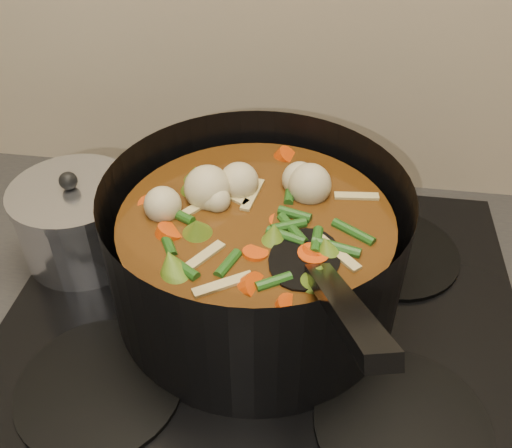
# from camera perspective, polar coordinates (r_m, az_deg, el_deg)

# --- Properties ---
(stovetop) EXTENTS (0.62, 0.54, 0.03)m
(stovetop) POSITION_cam_1_polar(r_m,az_deg,el_deg) (0.71, 0.69, -9.32)
(stovetop) COLOR black
(stovetop) RESTS_ON counter
(stockpot) EXTENTS (0.35, 0.45, 0.25)m
(stockpot) POSITION_cam_1_polar(r_m,az_deg,el_deg) (0.67, 0.03, -2.74)
(stockpot) COLOR black
(stockpot) RESTS_ON stovetop
(saucepan) EXTENTS (0.16, 0.16, 0.13)m
(saucepan) POSITION_cam_1_polar(r_m,az_deg,el_deg) (0.78, -17.32, 0.30)
(saucepan) COLOR silver
(saucepan) RESTS_ON stovetop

